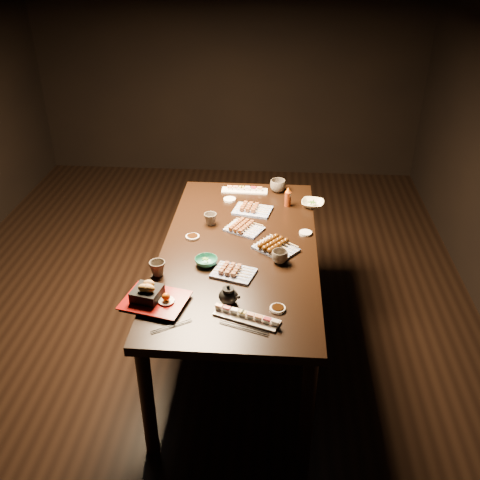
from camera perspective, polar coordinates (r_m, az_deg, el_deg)
name	(u,v)px	position (r m, az deg, el deg)	size (l,w,h in m)	color
ground	(198,306)	(3.90, -4.51, -7.01)	(5.00, 5.00, 0.00)	black
dining_table	(239,299)	(3.33, -0.06, -6.32)	(0.90, 1.80, 0.75)	black
sushi_platter_near	(247,315)	(2.56, 0.72, -8.05)	(0.32, 0.09, 0.04)	white
sushi_platter_far	(245,189)	(3.78, 0.50, 5.47)	(0.32, 0.09, 0.04)	white
yakitori_plate_center	(244,226)	(3.28, 0.45, 1.47)	(0.21, 0.16, 0.05)	#828EB6
yakitori_plate_right	(234,270)	(2.87, -0.69, -3.20)	(0.22, 0.16, 0.06)	#828EB6
yakitori_plate_left	(253,207)	(3.50, 1.35, 3.50)	(0.24, 0.17, 0.06)	#828EB6
tsukune_plate	(276,245)	(3.08, 3.85, -0.59)	(0.23, 0.17, 0.06)	#828EB6
edamame_bowl_green	(206,261)	(2.96, -3.63, -2.29)	(0.12, 0.12, 0.04)	#287C63
edamame_bowl_cream	(313,204)	(3.61, 7.76, 3.86)	(0.15, 0.15, 0.04)	#FFF7D0
tempura_tray	(155,294)	(2.67, -9.10, -5.75)	(0.31, 0.25, 0.11)	black
teacup_near_left	(158,268)	(2.89, -8.79, -3.01)	(0.09, 0.09, 0.08)	#50473D
teacup_mid_right	(280,257)	(2.97, 4.26, -1.78)	(0.09, 0.09, 0.07)	#50473D
teacup_far_left	(210,219)	(3.35, -3.17, 2.24)	(0.08, 0.08, 0.07)	#50473D
teacup_far_right	(278,186)	(3.78, 4.07, 5.79)	(0.11, 0.11, 0.09)	#50473D
teapot	(228,294)	(2.65, -1.26, -5.79)	(0.12, 0.12, 0.10)	black
condiment_bottle	(288,197)	(3.57, 5.14, 4.63)	(0.04, 0.04, 0.14)	#63240D
sauce_dish_west	(193,237)	(3.22, -5.09, 0.33)	(0.08, 0.08, 0.01)	white
sauce_dish_east	(306,233)	(3.27, 7.01, 0.75)	(0.08, 0.08, 0.01)	white
sauce_dish_se	(278,309)	(2.63, 4.03, -7.30)	(0.08, 0.08, 0.01)	white
sauce_dish_nw	(230,200)	(3.66, -1.11, 4.33)	(0.08, 0.08, 0.01)	white
chopsticks_near	(171,326)	(2.55, -7.32, -9.10)	(0.20, 0.02, 0.01)	black
chopsticks_se	(244,328)	(2.52, 0.41, -9.34)	(0.24, 0.02, 0.01)	black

